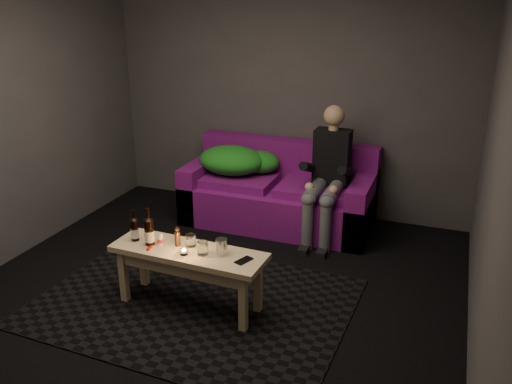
# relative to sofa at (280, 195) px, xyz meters

# --- Properties ---
(floor) EXTENTS (4.50, 4.50, 0.00)m
(floor) POSITION_rel_sofa_xyz_m (-0.06, -1.82, -0.31)
(floor) COLOR black
(floor) RESTS_ON ground
(room) EXTENTS (4.50, 4.50, 4.50)m
(room) POSITION_rel_sofa_xyz_m (-0.06, -1.35, 1.34)
(room) COLOR silver
(room) RESTS_ON ground
(rug) EXTENTS (2.50, 1.86, 0.01)m
(rug) POSITION_rel_sofa_xyz_m (-0.13, -1.79, -0.30)
(rug) COLOR black
(rug) RESTS_ON floor
(sofa) EXTENTS (1.96, 0.88, 0.84)m
(sofa) POSITION_rel_sofa_xyz_m (0.00, 0.00, 0.00)
(sofa) COLOR #6D0F70
(sofa) RESTS_ON floor
(green_blanket) EXTENTS (0.86, 0.59, 0.29)m
(green_blanket) POSITION_rel_sofa_xyz_m (-0.49, -0.01, 0.33)
(green_blanket) COLOR #288C19
(green_blanket) RESTS_ON sofa
(person) EXTENTS (0.35, 0.82, 1.31)m
(person) POSITION_rel_sofa_xyz_m (0.55, -0.16, 0.37)
(person) COLOR black
(person) RESTS_ON sofa
(coffee_table) EXTENTS (1.23, 0.43, 0.50)m
(coffee_table) POSITION_rel_sofa_xyz_m (-0.13, -1.84, 0.10)
(coffee_table) COLOR #E1BD84
(coffee_table) RESTS_ON rug
(beer_bottle_a) EXTENTS (0.07, 0.07, 0.26)m
(beer_bottle_a) POSITION_rel_sofa_xyz_m (-0.60, -1.84, 0.29)
(beer_bottle_a) COLOR black
(beer_bottle_a) RESTS_ON coffee_table
(beer_bottle_b) EXTENTS (0.08, 0.08, 0.30)m
(beer_bottle_b) POSITION_rel_sofa_xyz_m (-0.45, -1.87, 0.31)
(beer_bottle_b) COLOR black
(beer_bottle_b) RESTS_ON coffee_table
(salt_shaker) EXTENTS (0.05, 0.05, 0.09)m
(salt_shaker) POSITION_rel_sofa_xyz_m (-0.37, -1.84, 0.24)
(salt_shaker) COLOR silver
(salt_shaker) RESTS_ON coffee_table
(pepper_mill) EXTENTS (0.06, 0.06, 0.12)m
(pepper_mill) POSITION_rel_sofa_xyz_m (-0.23, -1.81, 0.25)
(pepper_mill) COLOR black
(pepper_mill) RESTS_ON coffee_table
(tumbler_back) EXTENTS (0.09, 0.09, 0.10)m
(tumbler_back) POSITION_rel_sofa_xyz_m (-0.14, -1.78, 0.24)
(tumbler_back) COLOR white
(tumbler_back) RESTS_ON coffee_table
(tealight) EXTENTS (0.06, 0.06, 0.05)m
(tealight) POSITION_rel_sofa_xyz_m (-0.12, -1.92, 0.22)
(tealight) COLOR white
(tealight) RESTS_ON coffee_table
(tumbler_front) EXTENTS (0.09, 0.09, 0.10)m
(tumbler_front) POSITION_rel_sofa_xyz_m (0.01, -1.87, 0.24)
(tumbler_front) COLOR white
(tumbler_front) RESTS_ON coffee_table
(steel_cup) EXTENTS (0.09, 0.09, 0.12)m
(steel_cup) POSITION_rel_sofa_xyz_m (0.14, -1.81, 0.25)
(steel_cup) COLOR #BBBEC2
(steel_cup) RESTS_ON coffee_table
(smartphone) EXTENTS (0.12, 0.16, 0.01)m
(smartphone) POSITION_rel_sofa_xyz_m (0.34, -1.86, 0.20)
(smartphone) COLOR black
(smartphone) RESTS_ON coffee_table
(red_lighter) EXTENTS (0.03, 0.08, 0.01)m
(red_lighter) POSITION_rel_sofa_xyz_m (-0.41, -1.93, 0.20)
(red_lighter) COLOR #B30E0B
(red_lighter) RESTS_ON coffee_table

